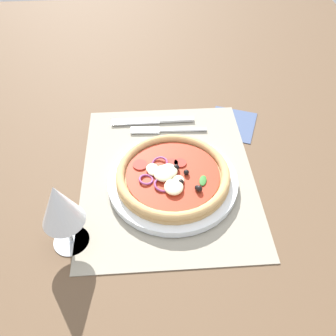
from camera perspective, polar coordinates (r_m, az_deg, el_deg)
The scene contains 8 objects.
ground_plane at distance 76.71cm, azimuth -0.04°, elevation -1.66°, with size 190.00×140.00×2.40cm, color brown.
placemat at distance 75.68cm, azimuth -0.04°, elevation -0.95°, with size 44.13×35.67×0.40cm, color gray.
plate at distance 73.14cm, azimuth 0.76°, elevation -2.02°, with size 26.32×26.32×1.50cm, color white.
pizza at distance 71.73cm, azimuth 0.71°, elevation -1.07°, with size 22.95×22.95×2.61cm.
fork at distance 85.37cm, azimuth -0.61°, elevation 6.05°, with size 2.48×18.05×0.44cm.
knife at distance 88.02cm, azimuth -2.56°, elevation 7.47°, with size 2.00×20.00×0.62cm.
wine_glass at distance 60.07cm, azimuth -16.85°, elevation -5.83°, with size 7.20×7.20×14.90cm.
napkin at distance 89.21cm, azimuth 10.14°, elevation 6.93°, with size 11.80×10.62×0.36cm, color #425175.
Camera 1 is at (-51.26, 3.38, 55.77)cm, focal length 38.44 mm.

